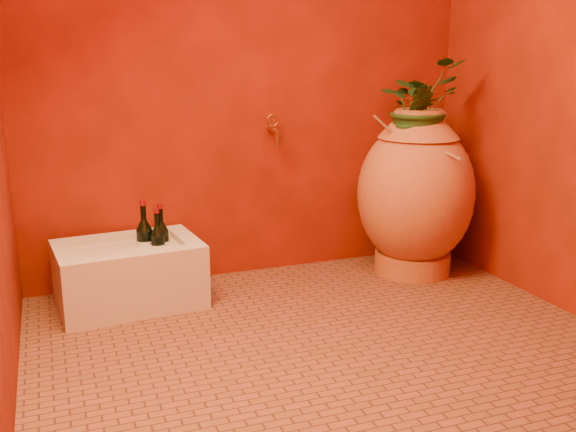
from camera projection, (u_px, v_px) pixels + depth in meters
name	position (u px, v px, depth m)	size (l,w,h in m)	color
floor	(322.00, 340.00, 2.83)	(2.50, 2.50, 0.00)	brown
wall_back	(250.00, 49.00, 3.43)	(2.50, 0.02, 2.50)	#581605
wall_right	(574.00, 48.00, 2.95)	(0.02, 2.00, 2.50)	#581605
amphora	(416.00, 193.00, 3.60)	(0.86, 0.86, 0.93)	#B46632
stone_basin	(129.00, 275.00, 3.20)	(0.73, 0.53, 0.32)	beige
wine_bottle_a	(158.00, 247.00, 3.20)	(0.08, 0.08, 0.31)	black
wine_bottle_b	(145.00, 243.00, 3.22)	(0.08, 0.08, 0.34)	black
wine_bottle_c	(162.00, 244.00, 3.24)	(0.08, 0.08, 0.32)	black
wall_tap	(273.00, 128.00, 3.49)	(0.07, 0.15, 0.17)	#9F6524
plant_main	(419.00, 105.00, 3.48)	(0.45, 0.39, 0.50)	#1E4819
plant_side	(414.00, 119.00, 3.43)	(0.20, 0.16, 0.37)	#1E4819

